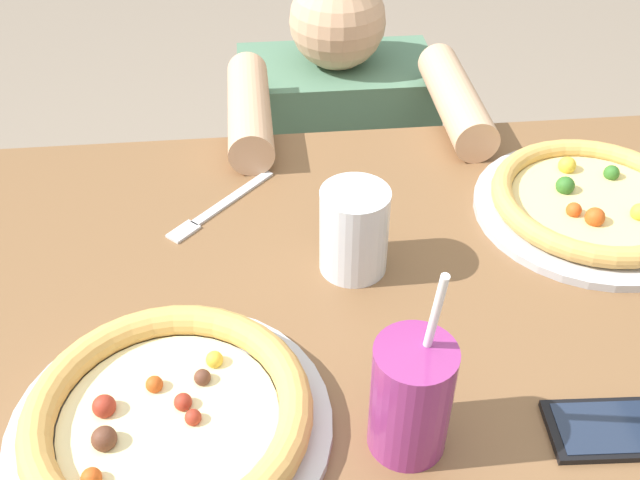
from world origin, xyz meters
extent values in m
cube|color=brown|center=(0.00, 0.00, 0.73)|extent=(1.21, 0.78, 0.04)
cylinder|color=brown|center=(-0.53, 0.31, 0.35)|extent=(0.07, 0.07, 0.71)
cylinder|color=brown|center=(0.53, 0.31, 0.35)|extent=(0.07, 0.07, 0.71)
cylinder|color=#B7B7BC|center=(-0.22, -0.18, 0.76)|extent=(0.33, 0.33, 0.01)
cylinder|color=beige|center=(-0.22, -0.18, 0.77)|extent=(0.22, 0.22, 0.01)
torus|color=tan|center=(-0.22, -0.18, 0.78)|extent=(0.29, 0.29, 0.03)
sphere|color=brown|center=(-0.19, -0.13, 0.78)|extent=(0.02, 0.02, 0.02)
sphere|color=maroon|center=(-0.28, -0.16, 0.78)|extent=(0.02, 0.02, 0.02)
sphere|color=#BF4C19|center=(-0.24, -0.14, 0.78)|extent=(0.02, 0.02, 0.02)
sphere|color=#BF4C19|center=(-0.29, -0.24, 0.78)|extent=(0.02, 0.02, 0.02)
sphere|color=maroon|center=(-0.21, -0.16, 0.78)|extent=(0.02, 0.02, 0.02)
sphere|color=maroon|center=(-0.19, -0.18, 0.78)|extent=(0.02, 0.02, 0.02)
sphere|color=brown|center=(-0.28, -0.20, 0.78)|extent=(0.03, 0.03, 0.03)
sphere|color=gold|center=(-0.17, -0.11, 0.78)|extent=(0.02, 0.02, 0.02)
cylinder|color=#B7B7BC|center=(0.35, 0.14, 0.76)|extent=(0.33, 0.33, 0.01)
cylinder|color=#E5CC7F|center=(0.35, 0.14, 0.77)|extent=(0.23, 0.23, 0.01)
torus|color=tan|center=(0.35, 0.14, 0.78)|extent=(0.28, 0.28, 0.03)
sphere|color=gold|center=(0.34, 0.21, 0.78)|extent=(0.03, 0.03, 0.03)
sphere|color=#BF4C19|center=(0.31, 0.11, 0.78)|extent=(0.02, 0.02, 0.02)
sphere|color=#BF4C19|center=(0.33, 0.09, 0.78)|extent=(0.03, 0.03, 0.03)
sphere|color=gold|center=(0.40, 0.09, 0.78)|extent=(0.02, 0.02, 0.02)
sphere|color=#2D6623|center=(0.32, 0.16, 0.78)|extent=(0.03, 0.03, 0.03)
sphere|color=#2D6623|center=(0.40, 0.19, 0.78)|extent=(0.02, 0.02, 0.02)
cylinder|color=#8C2D72|center=(0.02, -0.21, 0.82)|extent=(0.08, 0.08, 0.13)
cylinder|color=white|center=(0.03, -0.21, 0.92)|extent=(0.01, 0.03, 0.12)
cylinder|color=silver|center=(0.00, 0.06, 0.81)|extent=(0.09, 0.09, 0.12)
cube|color=white|center=(0.02, 0.05, 0.84)|extent=(0.03, 0.03, 0.02)
cube|color=white|center=(0.01, 0.05, 0.84)|extent=(0.03, 0.03, 0.02)
cube|color=white|center=(0.02, 0.07, 0.85)|extent=(0.03, 0.03, 0.02)
cube|color=silver|center=(-0.15, 0.22, 0.75)|extent=(0.12, 0.13, 0.00)
cube|color=silver|center=(-0.22, 0.15, 0.75)|extent=(0.05, 0.05, 0.00)
cube|color=black|center=(0.24, -0.22, 0.75)|extent=(0.15, 0.08, 0.01)
cube|color=#192338|center=(0.24, -0.22, 0.76)|extent=(0.14, 0.07, 0.00)
cylinder|color=#333847|center=(0.05, 0.65, 0.23)|extent=(0.30, 0.30, 0.45)
cube|color=#4C7259|center=(0.05, 0.65, 0.60)|extent=(0.38, 0.22, 0.30)
sphere|color=tan|center=(0.05, 0.65, 0.83)|extent=(0.18, 0.18, 0.18)
cylinder|color=tan|center=(-0.12, 0.42, 0.79)|extent=(0.07, 0.28, 0.07)
cylinder|color=tan|center=(0.22, 0.42, 0.79)|extent=(0.07, 0.28, 0.07)
camera|label=1|loc=(-0.11, -0.64, 1.38)|focal=41.15mm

